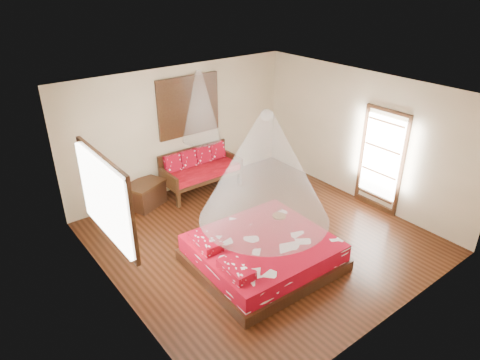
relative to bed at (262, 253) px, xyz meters
name	(u,v)px	position (x,y,z in m)	size (l,w,h in m)	color
room	(262,171)	(0.52, 0.66, 1.15)	(5.54, 5.54, 2.84)	black
bed	(262,253)	(0.00, 0.00, 0.00)	(2.35, 2.14, 0.65)	black
daybed	(200,168)	(0.73, 3.04, 0.27)	(1.79, 0.79, 0.95)	black
storage_chest	(146,194)	(-0.61, 3.11, 0.02)	(0.94, 0.82, 0.54)	black
shutter_panel	(189,106)	(0.73, 3.38, 1.65)	(1.52, 0.06, 1.32)	black
window_left	(107,197)	(-2.19, 0.86, 1.45)	(0.10, 1.74, 1.34)	black
glazed_door	(381,161)	(3.24, 0.06, 0.82)	(0.08, 1.02, 2.16)	black
wine_tray	(279,214)	(0.75, 0.40, 0.30)	(0.25, 0.25, 0.20)	brown
mosquito_net_main	(265,168)	(0.02, 0.00, 1.60)	(2.12, 2.12, 1.80)	white
mosquito_net_daybed	(200,107)	(0.73, 2.91, 1.75)	(0.83, 0.83, 1.50)	white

